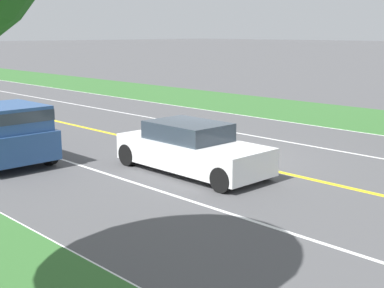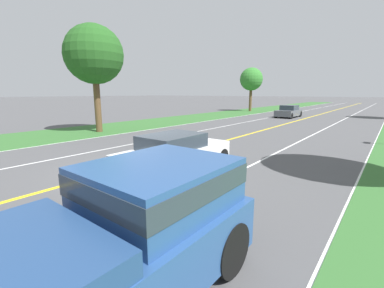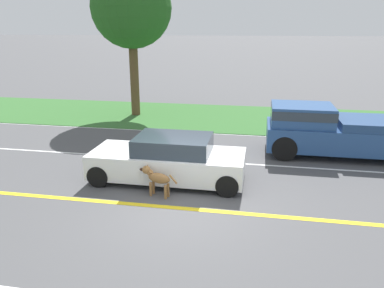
{
  "view_description": "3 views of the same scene",
  "coord_description": "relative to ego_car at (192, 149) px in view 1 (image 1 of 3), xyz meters",
  "views": [
    {
      "loc": [
        11.5,
        10.91,
        3.75
      ],
      "look_at": [
        1.79,
        0.86,
        0.81
      ],
      "focal_mm": 50.0,
      "sensor_mm": 36.0,
      "label": 1
    },
    {
      "loc": [
        7.63,
        -5.79,
        2.76
      ],
      "look_at": [
        1.82,
        1.58,
        0.89
      ],
      "focal_mm": 24.0,
      "sensor_mm": 36.0,
      "label": 2
    },
    {
      "loc": [
        -8.28,
        -1.76,
        4.34
      ],
      "look_at": [
        1.63,
        0.06,
        1.19
      ],
      "focal_mm": 35.0,
      "sensor_mm": 36.0,
      "label": 3
    }
  ],
  "objects": [
    {
      "name": "grass_verge_left",
      "position": [
        -11.71,
        -0.76,
        -0.63
      ],
      "size": [
        6.0,
        160.0,
        0.03
      ],
      "primitive_type": "cube",
      "color": "#33662D",
      "rests_on": "ground"
    },
    {
      "name": "lane_dash_oncoming",
      "position": [
        -5.21,
        -0.76,
        -0.64
      ],
      "size": [
        0.1,
        160.0,
        0.01
      ],
      "primitive_type": "cube",
      "color": "white",
      "rests_on": "ground"
    },
    {
      "name": "ego_car",
      "position": [
        0.0,
        0.0,
        0.0
      ],
      "size": [
        1.81,
        4.46,
        1.36
      ],
      "color": "white",
      "rests_on": "ground"
    },
    {
      "name": "ground_plane",
      "position": [
        -1.71,
        -0.76,
        -0.64
      ],
      "size": [
        400.0,
        400.0,
        0.0
      ],
      "primitive_type": "plane",
      "color": "#4C4C4F"
    },
    {
      "name": "dog",
      "position": [
        -1.1,
        0.08,
        -0.12
      ],
      "size": [
        0.42,
        1.12,
        0.83
      ],
      "rotation": [
        0.0,
        0.0,
        -0.26
      ],
      "color": "olive",
      "rests_on": "ground"
    },
    {
      "name": "centre_divider_line",
      "position": [
        -1.71,
        -0.76,
        -0.64
      ],
      "size": [
        0.18,
        160.0,
        0.01
      ],
      "primitive_type": "cube",
      "color": "yellow",
      "rests_on": "ground"
    },
    {
      "name": "lane_edge_line_left",
      "position": [
        -8.71,
        -0.76,
        -0.64
      ],
      "size": [
        0.14,
        160.0,
        0.01
      ],
      "primitive_type": "cube",
      "color": "white",
      "rests_on": "ground"
    },
    {
      "name": "lane_dash_same_dir",
      "position": [
        1.79,
        -0.76,
        -0.64
      ],
      "size": [
        0.1,
        160.0,
        0.01
      ],
      "primitive_type": "cube",
      "color": "white",
      "rests_on": "ground"
    }
  ]
}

